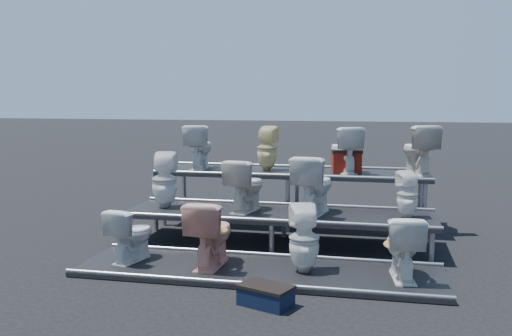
% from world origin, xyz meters
% --- Properties ---
extents(ground, '(80.00, 80.00, 0.00)m').
position_xyz_m(ground, '(0.00, 0.00, 0.00)').
color(ground, black).
rests_on(ground, ground).
extents(tier_front, '(4.20, 1.20, 0.06)m').
position_xyz_m(tier_front, '(0.00, -1.30, 0.03)').
color(tier_front, black).
rests_on(tier_front, ground).
extents(tier_mid, '(4.20, 1.20, 0.46)m').
position_xyz_m(tier_mid, '(0.00, 0.00, 0.23)').
color(tier_mid, black).
rests_on(tier_mid, ground).
extents(tier_back, '(4.20, 1.20, 0.86)m').
position_xyz_m(tier_back, '(0.00, 1.30, 0.43)').
color(tier_back, black).
rests_on(tier_back, ground).
extents(toilet_0, '(0.50, 0.70, 0.65)m').
position_xyz_m(toilet_0, '(-1.57, -1.30, 0.38)').
color(toilet_0, silver).
rests_on(toilet_0, tier_front).
extents(toilet_1, '(0.47, 0.79, 0.79)m').
position_xyz_m(toilet_1, '(-0.57, -1.30, 0.45)').
color(toilet_1, '#E4A38E').
rests_on(toilet_1, tier_front).
extents(toilet_2, '(0.42, 0.43, 0.77)m').
position_xyz_m(toilet_2, '(0.53, -1.30, 0.44)').
color(toilet_2, silver).
rests_on(toilet_2, tier_front).
extents(toilet_3, '(0.48, 0.74, 0.71)m').
position_xyz_m(toilet_3, '(1.61, -1.30, 0.42)').
color(toilet_3, silver).
rests_on(toilet_3, tier_front).
extents(toilet_4, '(0.43, 0.43, 0.79)m').
position_xyz_m(toilet_4, '(-1.64, 0.00, 0.86)').
color(toilet_4, silver).
rests_on(toilet_4, tier_mid).
extents(toilet_5, '(0.54, 0.77, 0.72)m').
position_xyz_m(toilet_5, '(-0.46, 0.00, 0.82)').
color(toilet_5, beige).
rests_on(toilet_5, tier_mid).
extents(toilet_6, '(0.59, 0.85, 0.80)m').
position_xyz_m(toilet_6, '(0.48, 0.00, 0.86)').
color(toilet_6, silver).
rests_on(toilet_6, tier_mid).
extents(toilet_7, '(0.35, 0.35, 0.61)m').
position_xyz_m(toilet_7, '(1.70, 0.00, 0.77)').
color(toilet_7, silver).
rests_on(toilet_7, tier_mid).
extents(toilet_8, '(0.47, 0.74, 0.72)m').
position_xyz_m(toilet_8, '(-1.54, 1.30, 1.22)').
color(toilet_8, silver).
rests_on(toilet_8, tier_back).
extents(toilet_9, '(0.34, 0.35, 0.71)m').
position_xyz_m(toilet_9, '(-0.41, 1.30, 1.21)').
color(toilet_9, beige).
rests_on(toilet_9, tier_back).
extents(toilet_10, '(0.64, 0.80, 0.72)m').
position_xyz_m(toilet_10, '(0.80, 1.30, 1.22)').
color(toilet_10, silver).
rests_on(toilet_10, tier_back).
extents(toilet_11, '(0.63, 0.83, 0.75)m').
position_xyz_m(toilet_11, '(1.90, 1.30, 1.24)').
color(toilet_11, beige).
rests_on(toilet_11, tier_back).
extents(red_crate, '(0.49, 0.42, 0.31)m').
position_xyz_m(red_crate, '(0.83, 1.32, 1.02)').
color(red_crate, maroon).
rests_on(red_crate, tier_back).
extents(step_stool, '(0.57, 0.46, 0.18)m').
position_xyz_m(step_stool, '(0.28, -2.27, 0.09)').
color(step_stool, black).
rests_on(step_stool, ground).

